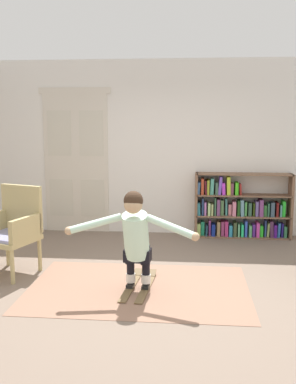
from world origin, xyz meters
TOP-DOWN VIEW (x-y plane):
  - ground_plane at (0.00, 0.00)m, footprint 7.20×7.20m
  - back_wall at (0.00, 2.60)m, footprint 6.00×0.10m
  - double_door at (-1.49, 2.54)m, footprint 1.22×0.05m
  - rug at (-0.13, -0.04)m, footprint 2.53×1.72m
  - bookshelf at (1.25, 2.39)m, footprint 1.57×0.30m
  - wicker_chair at (-1.77, 0.37)m, footprint 0.76×0.76m
  - skis_pair at (-0.13, -0.00)m, footprint 0.35×0.96m
  - person_skier at (-0.14, -0.18)m, footprint 1.44×0.62m

SIDE VIEW (x-z plane):
  - ground_plane at x=0.00m, z-range 0.00..0.00m
  - rug at x=-0.13m, z-range 0.00..0.01m
  - skis_pair at x=-0.13m, z-range -0.01..0.06m
  - bookshelf at x=1.25m, z-range -0.07..0.99m
  - wicker_chair at x=-1.77m, z-range 0.03..1.13m
  - person_skier at x=-0.14m, z-range 0.13..1.24m
  - double_door at x=-1.49m, z-range 0.01..2.46m
  - back_wall at x=0.00m, z-range 0.00..2.90m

